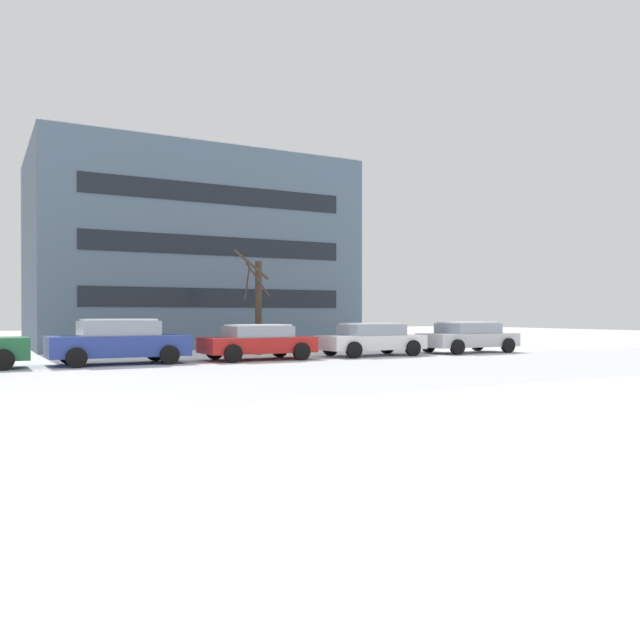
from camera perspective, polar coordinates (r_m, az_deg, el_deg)
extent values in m
plane|color=white|center=(12.83, -25.72, -7.06)|extent=(120.00, 120.00, 0.00)
cube|color=silver|center=(16.73, -26.23, -5.29)|extent=(80.00, 9.87, 0.00)
cylinder|color=black|center=(23.30, -26.18, -2.89)|extent=(0.64, 0.23, 0.64)
cylinder|color=black|center=(21.51, -26.00, -3.16)|extent=(0.64, 0.23, 0.64)
cube|color=#283D93|center=(22.83, -17.22, -2.18)|extent=(4.52, 1.89, 0.69)
cube|color=#8C99A8|center=(22.81, -17.22, -0.68)|extent=(2.49, 1.73, 0.50)
cube|color=white|center=(22.81, -17.23, 0.02)|extent=(2.27, 1.60, 0.06)
cylinder|color=black|center=(24.09, -14.23, -2.74)|extent=(0.64, 0.23, 0.64)
cylinder|color=black|center=(22.26, -13.04, -3.00)|extent=(0.64, 0.23, 0.64)
cylinder|color=black|center=(23.55, -21.17, -2.83)|extent=(0.64, 0.23, 0.64)
cylinder|color=black|center=(21.67, -20.54, -3.12)|extent=(0.64, 0.23, 0.64)
cube|color=red|center=(24.01, -5.48, -2.18)|extent=(4.08, 1.89, 0.56)
cube|color=#8C99A8|center=(23.99, -5.48, -1.02)|extent=(2.25, 1.73, 0.41)
cube|color=white|center=(23.99, -5.48, -0.46)|extent=(2.05, 1.60, 0.06)
cylinder|color=black|center=(25.42, -3.56, -2.55)|extent=(0.64, 0.23, 0.64)
cylinder|color=black|center=(23.72, -1.63, -2.77)|extent=(0.64, 0.23, 0.64)
cylinder|color=black|center=(24.43, -9.21, -2.68)|extent=(0.64, 0.23, 0.64)
cylinder|color=black|center=(22.65, -7.63, -2.93)|extent=(0.64, 0.23, 0.64)
cube|color=white|center=(26.27, 4.52, -1.95)|extent=(4.26, 1.82, 0.57)
cube|color=#8C99A8|center=(26.25, 4.53, -0.86)|extent=(2.35, 1.66, 0.43)
cube|color=white|center=(26.25, 4.53, -0.33)|extent=(2.14, 1.54, 0.06)
cylinder|color=black|center=(27.80, 5.89, -2.29)|extent=(0.64, 0.23, 0.64)
cylinder|color=black|center=(26.31, 8.14, -2.46)|extent=(0.64, 0.23, 0.64)
cylinder|color=black|center=(26.35, 0.92, -2.45)|extent=(0.64, 0.23, 0.64)
cylinder|color=black|center=(24.77, 2.99, -2.63)|extent=(0.64, 0.23, 0.64)
cube|color=silver|center=(29.13, 12.83, -1.71)|extent=(4.35, 1.92, 0.58)
cube|color=#8C99A8|center=(29.12, 12.83, -0.71)|extent=(2.40, 1.76, 0.43)
cube|color=white|center=(29.11, 12.83, -0.22)|extent=(2.18, 1.62, 0.06)
cylinder|color=black|center=(30.80, 13.62, -2.03)|extent=(0.64, 0.23, 0.64)
cylinder|color=black|center=(29.39, 16.14, -2.16)|extent=(0.64, 0.23, 0.64)
cylinder|color=black|center=(28.99, 9.47, -2.18)|extent=(0.64, 0.23, 0.64)
cylinder|color=black|center=(27.49, 11.94, -2.33)|extent=(0.64, 0.23, 0.64)
cylinder|color=#423326|center=(27.15, -5.41, 1.06)|extent=(0.28, 0.28, 3.88)
cylinder|color=#423326|center=(26.55, -6.05, 4.86)|extent=(1.16, 1.19, 1.28)
cylinder|color=#423326|center=(27.26, -6.40, 3.18)|extent=(0.60, 0.89, 1.47)
cylinder|color=#423326|center=(26.70, -5.47, 3.56)|extent=(0.95, 0.51, 1.43)
cube|color=slate|center=(36.40, -11.57, 5.59)|extent=(15.89, 10.59, 9.81)
cube|color=white|center=(37.17, -11.59, 13.22)|extent=(15.57, 10.38, 0.10)
cube|color=black|center=(31.20, -8.82, 1.93)|extent=(12.71, 0.04, 0.90)
cube|color=black|center=(31.36, -8.82, 6.41)|extent=(12.71, 0.04, 0.90)
cube|color=black|center=(31.71, -8.83, 10.83)|extent=(12.71, 0.04, 0.90)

